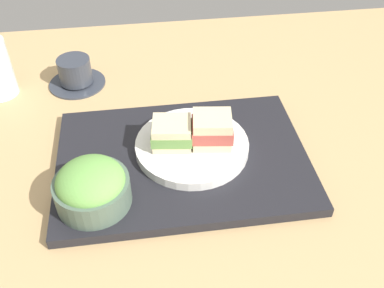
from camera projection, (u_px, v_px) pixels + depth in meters
The scene contains 7 objects.
ground_plane at pixel (199, 142), 87.18cm from camera, with size 140.00×100.00×3.00cm, color tan.
serving_tray at pixel (183, 160), 79.81cm from camera, with size 45.03×31.49×1.93cm, color black.
sandwich_plate at pixel (192, 146), 79.88cm from camera, with size 20.67×20.67×1.74cm, color silver.
sandwich_near at pixel (172, 133), 77.58cm from camera, with size 7.92×7.08×4.70cm.
sandwich_far at pixel (212, 130), 77.55cm from camera, with size 7.96×7.09×5.68cm.
salad_bowl at pixel (92, 186), 68.81cm from camera, with size 12.13×12.13×7.66cm.
coffee_cup at pixel (75, 73), 97.99cm from camera, with size 12.61×12.61×6.40cm.
Camera 1 is at (-10.51, -64.43, 56.30)cm, focal length 40.98 mm.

